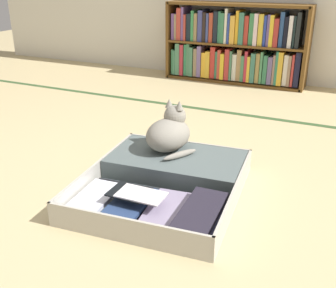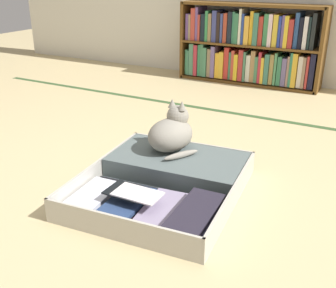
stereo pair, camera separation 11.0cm
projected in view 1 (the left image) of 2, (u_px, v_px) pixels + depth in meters
ground_plane at (157, 196)px, 1.95m from camera, size 10.00×10.00×0.00m
tatami_border at (236, 114)px, 3.05m from camera, size 4.80×0.05×0.00m
bookshelf at (235, 46)px, 3.81m from camera, size 1.32×0.26×0.72m
open_suitcase at (169, 179)px, 2.00m from camera, size 0.78×0.88×0.11m
black_cat at (170, 133)px, 2.14m from camera, size 0.29×0.31×0.26m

